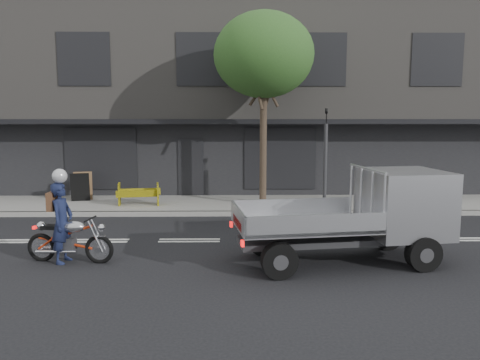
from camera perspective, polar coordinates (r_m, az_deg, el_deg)
name	(u,v)px	position (r m, az deg, el deg)	size (l,w,h in m)	color
ground	(189,241)	(12.45, -6.19, -7.36)	(80.00, 80.00, 0.00)	black
sidewalk	(201,205)	(17.00, -4.74, -3.00)	(32.00, 3.20, 0.15)	gray
kerb	(198,214)	(15.44, -5.14, -4.10)	(32.00, 0.20, 0.15)	gray
building_main	(209,101)	(23.31, -3.76, 9.59)	(26.00, 10.00, 8.00)	slate
street_tree	(264,56)	(16.33, 2.92, 14.91)	(3.40, 3.40, 6.74)	#382B21
traffic_light_pole	(325,165)	(15.70, 10.34, 1.83)	(0.12, 0.12, 3.50)	#2D2D30
motorcycle	(70,239)	(11.14, -20.04, -6.77)	(2.00, 0.58, 1.03)	black
rider	(62,223)	(11.11, -20.87, -4.89)	(0.66, 0.43, 1.80)	#161D3C
flatbed_ute	(386,207)	(10.96, 17.35, -3.20)	(4.82, 2.47, 2.14)	black
construction_barrier	(137,195)	(16.58, -12.40, -1.74)	(1.45, 0.58, 0.81)	#FFE90D
sandwich_board	(80,187)	(18.06, -18.91, -0.83)	(0.66, 0.44, 1.05)	black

